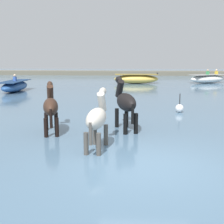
{
  "coord_description": "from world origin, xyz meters",
  "views": [
    {
      "loc": [
        -0.41,
        -6.57,
        2.75
      ],
      "look_at": [
        -1.07,
        3.85,
        0.83
      ],
      "focal_mm": 48.09,
      "sensor_mm": 36.0,
      "label": 1
    }
  ],
  "objects": [
    {
      "name": "boat_far_offshore",
      "position": [
        -8.65,
        14.2,
        0.7
      ],
      "size": [
        1.39,
        3.88,
        1.23
      ],
      "color": "#28518E",
      "rests_on": "water_surface"
    },
    {
      "name": "far_shoreline",
      "position": [
        0.0,
        34.18,
        0.44
      ],
      "size": [
        80.0,
        2.4,
        0.88
      ],
      "primitive_type": "cube",
      "color": "#605B4C",
      "rests_on": "ground"
    },
    {
      "name": "ground_plane",
      "position": [
        0.0,
        0.0,
        0.0
      ],
      "size": [
        120.0,
        120.0,
        0.0
      ],
      "primitive_type": "plane",
      "color": "#756B56"
    },
    {
      "name": "horse_lead_black",
      "position": [
        -0.59,
        3.3,
        1.23
      ],
      "size": [
        0.93,
        1.91,
        2.08
      ],
      "color": "black",
      "rests_on": "ground"
    },
    {
      "name": "channel_buoy",
      "position": [
        1.74,
        6.67,
        0.52
      ],
      "size": [
        0.36,
        0.36,
        0.84
      ],
      "color": "silver",
      "rests_on": "water_surface"
    },
    {
      "name": "boat_distant_west",
      "position": [
        0.06,
        21.24,
        0.75
      ],
      "size": [
        4.12,
        1.66,
        0.99
      ],
      "color": "gold",
      "rests_on": "water_surface"
    },
    {
      "name": "horse_flank_dark_bay",
      "position": [
        -2.98,
        2.75,
        1.15
      ],
      "size": [
        0.81,
        1.79,
        1.94
      ],
      "color": "#382319",
      "rests_on": "ground"
    },
    {
      "name": "boat_distant_east",
      "position": [
        6.78,
        22.21,
        0.73
      ],
      "size": [
        3.98,
        2.94,
        1.27
      ],
      "color": "silver",
      "rests_on": "water_surface"
    },
    {
      "name": "horse_trailing_pinto",
      "position": [
        -1.3,
        1.12,
        1.12
      ],
      "size": [
        0.6,
        1.75,
        1.9
      ],
      "color": "beige",
      "rests_on": "ground"
    },
    {
      "name": "water_surface",
      "position": [
        0.0,
        10.0,
        0.16
      ],
      "size": [
        90.0,
        90.0,
        0.33
      ],
      "primitive_type": "cube",
      "color": "slate",
      "rests_on": "ground"
    }
  ]
}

